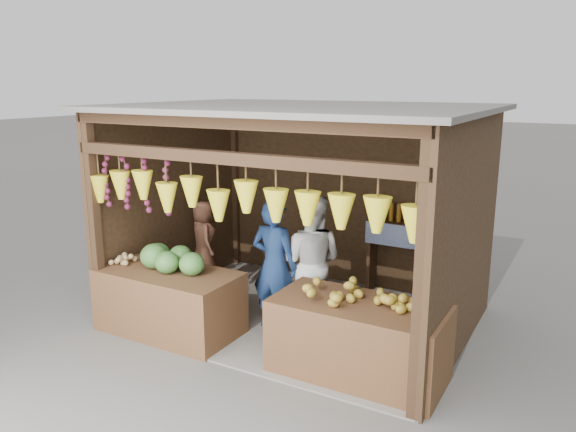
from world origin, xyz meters
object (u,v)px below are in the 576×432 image
object	(u,v)px
man_standing	(274,265)
vendor_seated	(204,238)
counter_right	(358,339)
woman_standing	(310,262)
counter_left	(169,301)

from	to	relation	value
man_standing	vendor_seated	distance (m)	1.50
counter_right	man_standing	size ratio (longest dim) A/B	1.08
man_standing	woman_standing	size ratio (longest dim) A/B	0.97
counter_left	vendor_seated	distance (m)	1.30
counter_left	vendor_seated	world-z (taller)	vendor_seated
counter_left	woman_standing	size ratio (longest dim) A/B	1.02
vendor_seated	man_standing	bearing A→B (deg)	-158.93
counter_right	vendor_seated	world-z (taller)	vendor_seated
counter_right	man_standing	bearing A→B (deg)	157.36
counter_right	counter_left	bearing A→B (deg)	-176.68
counter_left	man_standing	world-z (taller)	man_standing
counter_right	man_standing	world-z (taller)	man_standing
man_standing	woman_standing	world-z (taller)	woman_standing
man_standing	woman_standing	distance (m)	0.44
counter_right	man_standing	distance (m)	1.47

